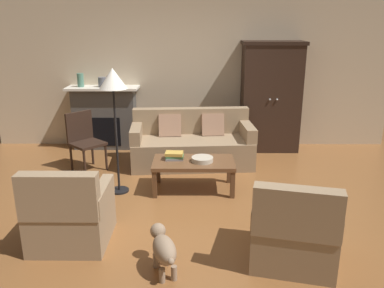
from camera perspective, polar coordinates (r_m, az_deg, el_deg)
name	(u,v)px	position (r m, az deg, el deg)	size (l,w,h in m)	color
ground_plane	(189,202)	(5.16, -0.41, -8.30)	(9.60, 9.60, 0.00)	brown
back_wall	(191,69)	(7.25, -0.18, 10.75)	(7.20, 0.10, 2.80)	beige
fireplace	(105,117)	(7.33, -12.43, 3.81)	(1.26, 0.48, 1.12)	#4C4947
armoire	(270,97)	(7.12, 11.23, 6.68)	(1.06, 0.57, 1.91)	black
couch	(192,145)	(6.39, 0.00, -0.11)	(1.97, 0.98, 0.86)	#937A5B
coffee_table	(194,165)	(5.37, 0.23, -2.99)	(1.10, 0.60, 0.42)	brown
fruit_bowl	(202,159)	(5.32, 1.50, -2.22)	(0.29, 0.29, 0.06)	beige
book_stack	(174,156)	(5.41, -2.55, -1.69)	(0.25, 0.19, 0.10)	gray
mantel_vase_jade	(80,80)	(7.28, -15.76, 8.85)	(0.11, 0.11, 0.23)	slate
mantel_vase_slate	(102,82)	(7.19, -12.79, 8.70)	(0.14, 0.14, 0.17)	#565B66
armchair_near_left	(70,216)	(4.32, -17.16, -9.83)	(0.78, 0.77, 0.88)	#997F60
armchair_near_right	(294,232)	(3.96, 14.46, -12.22)	(0.92, 0.93, 0.88)	#997F60
side_chair_wooden	(84,138)	(6.32, -15.29, 0.91)	(0.62, 0.62, 0.90)	black
floor_lamp	(113,86)	(5.14, -11.28, 8.18)	(0.36, 0.36, 1.67)	black
dog	(163,248)	(3.75, -4.13, -14.71)	(0.32, 0.55, 0.39)	gray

